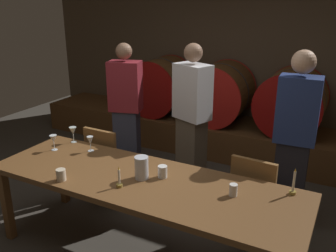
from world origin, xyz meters
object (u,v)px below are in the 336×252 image
guest_right (294,138)px  wine_glass_center (73,131)px  cup_center (163,172)px  chair_right (255,195)px  wine_glass_left (53,139)px  chair_left (107,161)px  dining_table (143,186)px  wine_glass_right (90,141)px  guest_center (192,122)px  wine_barrel_left (161,86)px  wine_barrel_center (220,93)px  candle_right (293,187)px  pitcher (142,168)px  wine_barrel_right (292,102)px  cup_right (233,190)px  guest_left (126,111)px  candle_left (119,182)px  cup_left (61,175)px

guest_right → wine_glass_center: size_ratio=10.60×
cup_center → chair_right: bearing=39.2°
wine_glass_left → cup_center: size_ratio=1.50×
chair_left → wine_glass_center: bearing=49.7°
dining_table → wine_glass_right: wine_glass_right is taller
guest_center → wine_glass_right: guest_center is taller
wine_barrel_left → dining_table: (1.24, -2.57, -0.18)m
wine_barrel_left → wine_barrel_center: (0.96, 0.00, 0.00)m
wine_barrel_center → candle_right: (1.42, -2.25, -0.06)m
wine_barrel_center → dining_table: bearing=-83.9°
pitcher → wine_glass_left: bearing=174.0°
wine_barrel_right → cup_center: wine_barrel_right is taller
candle_right → wine_glass_center: bearing=178.7°
chair_right → dining_table: bearing=42.8°
chair_right → candle_right: candle_right is taller
wine_barrel_center → chair_left: 2.07m
wine_barrel_left → wine_glass_right: wine_barrel_left is taller
cup_right → pitcher: bearing=-174.0°
dining_table → guest_left: 1.64m
wine_barrel_center → wine_barrel_left: bearing=180.0°
wine_glass_left → cup_right: bearing=-1.0°
cup_center → pitcher: bearing=-146.1°
candle_left → wine_glass_left: 1.05m
wine_barrel_center → dining_table: (0.28, -2.57, -0.18)m
wine_glass_center → pitcher: bearing=-19.0°
wine_barrel_center → cup_right: bearing=-67.6°
chair_left → pitcher: bearing=144.7°
wine_barrel_right → chair_left: wine_barrel_right is taller
wine_barrel_center → candle_right: size_ratio=3.98×
wine_barrel_right → chair_right: 1.97m
guest_left → wine_barrel_center: bearing=-136.4°
chair_right → cup_center: size_ratio=8.59×
guest_left → wine_glass_right: size_ratio=11.03×
dining_table → wine_barrel_center: bearing=96.1°
guest_right → chair_right: bearing=64.7°
wine_barrel_right → cup_left: (-1.30, -2.90, -0.07)m
wine_barrel_left → cup_left: bearing=-77.2°
chair_left → cup_right: (1.58, -0.53, 0.32)m
wine_glass_center → cup_left: bearing=-55.4°
wine_glass_center → wine_glass_right: wine_glass_center is taller
wine_barrel_right → guest_center: bearing=-119.5°
wine_glass_right → cup_left: (0.17, -0.59, -0.06)m
wine_barrel_right → wine_glass_left: size_ratio=5.60×
candle_right → pitcher: bearing=-164.9°
wine_barrel_left → cup_center: wine_barrel_left is taller
wine_glass_center → wine_barrel_center: bearing=70.4°
chair_right → pitcher: bearing=42.0°
chair_left → guest_center: 1.01m
wine_barrel_center → cup_right: size_ratio=9.07×
cup_left → cup_right: cup_left is taller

